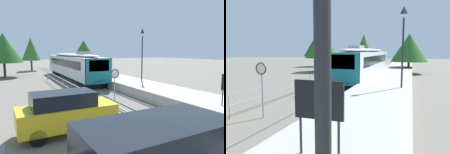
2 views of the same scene
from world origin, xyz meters
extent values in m
plane|color=#6B665B|center=(-3.00, 22.00, 0.00)|extent=(160.00, 160.00, 0.00)
cube|color=#6B665B|center=(0.00, 22.00, 0.03)|extent=(3.20, 60.00, 0.06)
cube|color=slate|center=(-0.72, 22.00, 0.10)|extent=(0.08, 60.00, 0.08)
cube|color=slate|center=(0.72, 22.00, 0.10)|extent=(0.08, 60.00, 0.08)
cube|color=silver|center=(0.00, 29.30, 1.96)|extent=(2.80, 19.14, 2.55)
cube|color=#19757F|center=(0.00, 19.83, 1.96)|extent=(2.80, 0.24, 2.55)
cube|color=black|center=(0.00, 19.75, 2.53)|extent=(2.13, 0.08, 1.12)
cube|color=black|center=(0.00, 29.30, 2.37)|extent=(2.82, 16.07, 0.92)
ellipsoid|color=#A8AAAF|center=(0.00, 29.30, 3.42)|extent=(2.69, 18.37, 0.44)
cube|color=#A8AAAF|center=(0.00, 24.51, 3.70)|extent=(1.10, 2.20, 0.36)
cube|color=#EAE5C6|center=(0.00, 19.76, 0.97)|extent=(1.00, 0.10, 0.20)
cube|color=black|center=(0.00, 22.13, 0.42)|extent=(2.24, 3.20, 0.55)
cube|color=black|center=(0.00, 36.47, 0.42)|extent=(2.24, 3.20, 0.55)
cube|color=#A8A59E|center=(3.25, 22.00, 0.45)|extent=(3.90, 60.00, 0.90)
cylinder|color=#232328|center=(4.50, 5.20, 3.20)|extent=(0.12, 0.12, 4.60)
cylinder|color=#232328|center=(4.50, 18.94, 3.20)|extent=(0.12, 0.12, 4.60)
pyramid|color=#232328|center=(4.50, 18.94, 6.00)|extent=(0.34, 0.34, 0.50)
sphere|color=silver|center=(4.50, 18.94, 5.68)|extent=(0.24, 0.24, 0.24)
cylinder|color=#232328|center=(2.62, 8.31, 1.35)|extent=(0.06, 0.06, 0.90)
cylinder|color=#232328|center=(3.58, 8.31, 1.35)|extent=(0.06, 0.06, 0.90)
cube|color=black|center=(3.10, 8.31, 2.25)|extent=(1.20, 0.08, 0.90)
cylinder|color=#9EA0A5|center=(-1.89, 12.75, 1.10)|extent=(0.07, 0.07, 2.20)
cylinder|color=white|center=(-1.89, 12.73, 2.50)|extent=(0.60, 0.03, 0.60)
torus|color=black|center=(-1.89, 12.71, 2.50)|extent=(0.61, 0.05, 0.61)
cube|color=#9EA0A5|center=(-3.30, 12.00, 1.20)|extent=(0.05, 36.00, 0.05)
cube|color=#9EA0A5|center=(-3.30, 12.00, 0.69)|extent=(0.05, 36.00, 0.05)
cylinder|color=#9EA0A5|center=(-3.30, 12.00, 0.62)|extent=(0.06, 0.06, 1.25)
cylinder|color=#9EA0A5|center=(-3.30, 21.00, 0.62)|extent=(0.06, 0.06, 1.25)
cylinder|color=#9EA0A5|center=(-3.30, 30.00, 0.62)|extent=(0.06, 0.06, 1.25)
cylinder|color=brown|center=(-8.50, 36.29, 1.11)|extent=(0.36, 0.36, 2.22)
cone|color=#286023|center=(-8.50, 36.29, 4.42)|extent=(5.45, 5.45, 4.40)
cylinder|color=brown|center=(-3.74, 45.71, 1.04)|extent=(0.36, 0.36, 2.08)
cone|color=#38702D|center=(-3.74, 45.71, 4.31)|extent=(3.64, 3.64, 4.46)
cylinder|color=brown|center=(-14.45, 46.36, 1.09)|extent=(0.36, 0.36, 2.18)
cone|color=#1E4C1E|center=(-14.45, 46.36, 4.14)|extent=(4.53, 4.53, 3.91)
cylinder|color=brown|center=(4.69, 38.07, 0.88)|extent=(0.36, 0.36, 1.76)
cone|color=#286023|center=(4.69, 38.07, 3.83)|extent=(5.31, 5.31, 4.13)
camera|label=1|loc=(-8.05, 0.81, 3.96)|focal=33.57mm
camera|label=2|loc=(5.08, 3.81, 3.37)|focal=35.07mm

